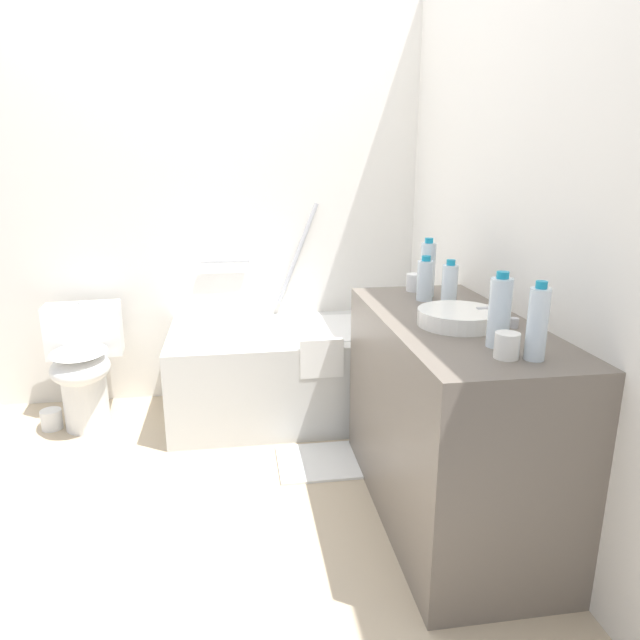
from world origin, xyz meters
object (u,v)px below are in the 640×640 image
water_bottle_3 (428,269)px  drinking_glass_0 (507,346)px  water_bottle_2 (425,280)px  water_bottle_4 (449,286)px  toilet_paper_roll (52,419)px  toilet (83,363)px  water_bottle_0 (500,312)px  bathtub (299,368)px  water_bottle_1 (537,323)px  drinking_glass_1 (415,282)px  sink_basin (458,317)px  sink_faucet (503,315)px  bath_mat (337,460)px

water_bottle_3 → drinking_glass_0: size_ratio=3.24×
water_bottle_2 → water_bottle_4: bearing=-70.2°
drinking_glass_0 → toilet_paper_roll: 2.49m
toilet → water_bottle_0: water_bottle_0 is taller
water_bottle_2 → toilet_paper_roll: bearing=158.8°
water_bottle_2 → bathtub: bearing=123.5°
water_bottle_4 → drinking_glass_0: (-0.05, -0.61, -0.05)m
toilet_paper_roll → water_bottle_1: bearing=-38.1°
toilet → drinking_glass_1: size_ratio=8.21×
water_bottle_3 → sink_basin: bearing=-94.8°
water_bottle_0 → water_bottle_2: bearing=92.2°
bathtub → sink_basin: bearing=-67.2°
water_bottle_0 → drinking_glass_0: size_ratio=3.09×
toilet → water_bottle_4: size_ratio=3.28×
water_bottle_1 → water_bottle_4: (-0.03, 0.64, -0.02)m
toilet → water_bottle_0: 2.26m
water_bottle_4 → sink_basin: bearing=-103.1°
drinking_glass_0 → toilet_paper_roll: (-1.83, 1.47, -0.81)m
bathtub → sink_basin: bathtub is taller
drinking_glass_1 → toilet_paper_roll: (-1.85, 0.53, -0.81)m
sink_faucet → water_bottle_3: (-0.13, 0.47, 0.09)m
water_bottle_4 → drinking_glass_0: 0.62m
bathtub → water_bottle_0: size_ratio=5.76×
sink_faucet → drinking_glass_1: (-0.15, 0.58, 0.01)m
drinking_glass_0 → drinking_glass_1: size_ratio=1.00×
bathtub → sink_faucet: bearing=-60.0°
water_bottle_4 → bathtub: bearing=121.4°
water_bottle_3 → water_bottle_2: bearing=-115.4°
bathtub → sink_faucet: bathtub is taller
water_bottle_1 → drinking_glass_0: bearing=162.3°
water_bottle_1 → toilet_paper_roll: 2.58m
drinking_glass_0 → bath_mat: (-0.36, 0.89, -0.86)m
sink_basin → water_bottle_3: water_bottle_3 is taller
drinking_glass_1 → bath_mat: drinking_glass_1 is taller
sink_basin → water_bottle_2: size_ratio=1.54×
sink_basin → sink_faucet: (0.17, 0.00, 0.00)m
sink_faucet → bath_mat: size_ratio=0.26×
drinking_glass_1 → water_bottle_2: bearing=-94.5°
water_bottle_1 → sink_basin: bearing=102.3°
bathtub → toilet: size_ratio=2.16×
water_bottle_1 → toilet_paper_roll: size_ratio=2.21×
sink_faucet → drinking_glass_0: drinking_glass_0 is taller
water_bottle_1 → water_bottle_4: bearing=92.5°
bathtub → sink_faucet: size_ratio=9.39×
water_bottle_3 → bath_mat: (-0.39, 0.06, -0.94)m
sink_basin → water_bottle_1: water_bottle_1 is taller
sink_faucet → water_bottle_2: bearing=113.1°
drinking_glass_0 → drinking_glass_1: same height
drinking_glass_0 → bathtub: bearing=107.8°
sink_basin → water_bottle_3: (0.04, 0.47, 0.09)m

